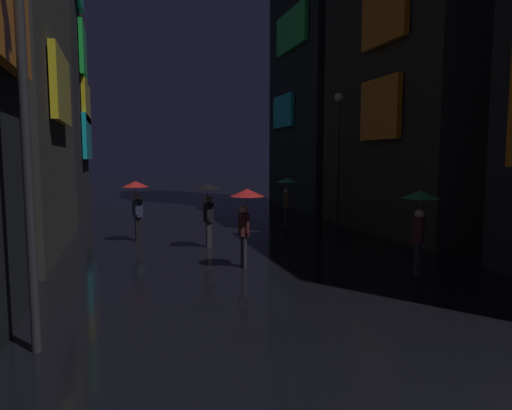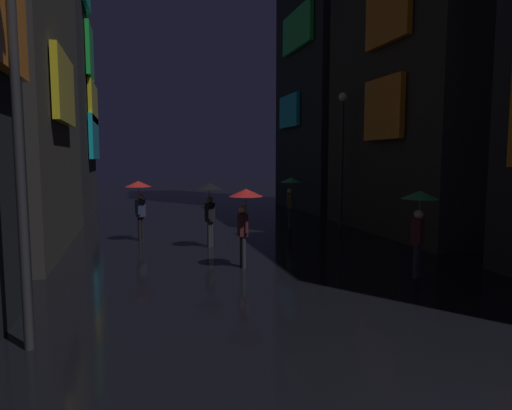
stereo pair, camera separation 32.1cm
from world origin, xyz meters
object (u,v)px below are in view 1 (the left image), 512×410
Objects in this scene: pedestrian_far_right_black at (208,197)px; streetlamp_right_far at (338,144)px; pedestrian_foreground_right_red at (246,206)px; pedestrian_foreground_left_green at (420,209)px; streetlamp_left_near at (24,107)px; pedestrian_near_crossing_green at (287,188)px; pedestrian_midstreet_left_red at (136,194)px.

pedestrian_far_right_black is 6.93m from streetlamp_right_far.
pedestrian_foreground_right_red is 4.36m from pedestrian_foreground_left_green.
pedestrian_foreground_left_green is 8.87m from streetlamp_left_near.
pedestrian_foreground_left_green is (0.52, -7.93, 0.00)m from pedestrian_near_crossing_green.
pedestrian_midstreet_left_red is 1.00× the size of pedestrian_foreground_right_red.
pedestrian_near_crossing_green is 0.38× the size of streetlamp_right_far.
pedestrian_foreground_right_red is at bearing -133.55° from streetlamp_right_far.
pedestrian_far_right_black is at bearing 131.91° from pedestrian_foreground_left_green.
streetlamp_left_near is (-1.79, -8.93, 1.99)m from pedestrian_midstreet_left_red.
pedestrian_foreground_right_red is (-3.40, -6.02, 0.00)m from pedestrian_near_crossing_green.
streetlamp_right_far reaches higher than pedestrian_foreground_right_red.
pedestrian_foreground_right_red is at bearing 154.04° from pedestrian_foreground_left_green.
pedestrian_foreground_right_red is at bearing -61.16° from pedestrian_midstreet_left_red.
pedestrian_near_crossing_green is 1.00× the size of pedestrian_foreground_left_green.
pedestrian_midstreet_left_red is at bearing 118.84° from pedestrian_foreground_right_red.
streetlamp_left_near reaches higher than pedestrian_foreground_left_green.
pedestrian_near_crossing_green is 12.99m from streetlamp_left_near.
pedestrian_far_right_black is 0.38× the size of streetlamp_right_far.
pedestrian_midstreet_left_red is at bearing 78.64° from streetlamp_left_near.
pedestrian_midstreet_left_red and pedestrian_foreground_left_green have the same top height.
pedestrian_near_crossing_green is at bearing 52.39° from streetlamp_left_near.
pedestrian_midstreet_left_red is 5.46m from pedestrian_foreground_right_red.
pedestrian_midstreet_left_red is 1.00× the size of pedestrian_foreground_left_green.
pedestrian_foreground_left_green is at bearing 14.98° from streetlamp_left_near.
pedestrian_far_right_black is 1.00× the size of pedestrian_foreground_left_green.
pedestrian_foreground_right_red is (2.63, -4.78, 0.00)m from pedestrian_midstreet_left_red.
streetlamp_left_near is at bearing -101.36° from pedestrian_midstreet_left_red.
pedestrian_far_right_black is 8.39m from streetlamp_left_near.
streetlamp_right_far is (10.00, 10.00, -0.18)m from streetlamp_left_near.
streetlamp_right_far is (6.03, 2.89, 1.81)m from pedestrian_far_right_black.
streetlamp_left_near is at bearing -127.61° from pedestrian_near_crossing_green.
streetlamp_right_far is at bearing 7.46° from pedestrian_midstreet_left_red.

